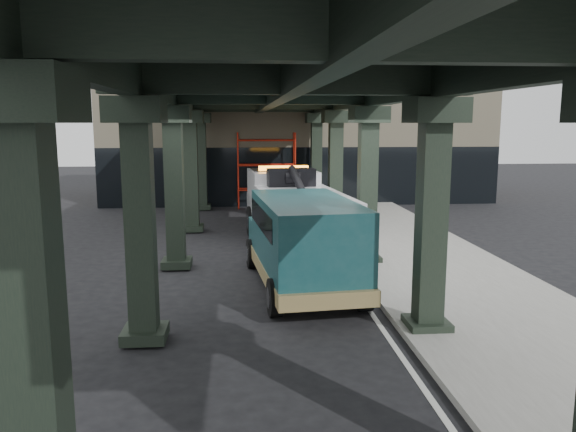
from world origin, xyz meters
name	(u,v)px	position (x,y,z in m)	size (l,w,h in m)	color
ground	(291,284)	(0.00, 0.00, 0.00)	(90.00, 90.00, 0.00)	black
sidewalk	(423,261)	(4.50, 2.00, 0.07)	(5.00, 40.00, 0.15)	gray
lane_stripe	(338,265)	(1.70, 2.00, 0.01)	(0.12, 38.00, 0.01)	silver
viaduct	(272,91)	(-0.40, 2.00, 5.46)	(7.40, 32.00, 6.40)	black
building	(294,131)	(2.00, 20.00, 4.00)	(22.00, 10.00, 8.00)	#C6B793
scaffolding	(266,168)	(0.00, 14.64, 2.11)	(3.08, 0.88, 4.00)	red
tow_truck	(293,208)	(0.50, 4.67, 1.46)	(3.40, 9.31, 2.99)	black
towed_van	(303,241)	(0.28, -0.58, 1.36)	(2.99, 6.43, 2.53)	#134044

